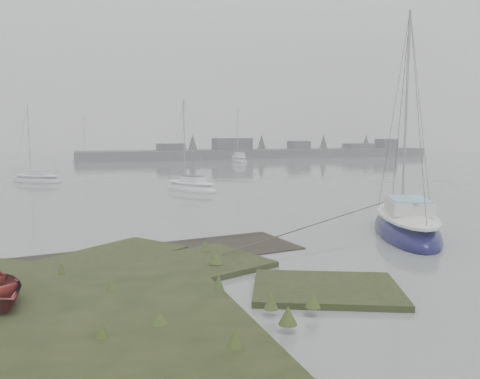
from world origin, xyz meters
name	(u,v)px	position (x,y,z in m)	size (l,w,h in m)	color
ground	(133,180)	(0.00, 30.00, 0.00)	(160.00, 160.00, 0.00)	slate
far_shoreline	(269,153)	(26.84, 61.90, 0.85)	(60.00, 8.00, 4.15)	#4C4F51
sailboat_main	(406,227)	(6.80, 4.17, 0.29)	(5.02, 6.75, 9.20)	#0B0B38
sailboat_white	(191,188)	(2.69, 20.85, 0.21)	(3.61, 4.92, 6.70)	white
sailboat_far_a	(37,180)	(-7.46, 30.56, 0.21)	(4.59, 4.27, 6.68)	#A9ADB3
sailboat_far_b	(239,160)	(17.72, 51.84, 0.26)	(2.79, 6.15, 8.37)	#B3B8BD
sailboat_far_c	(90,160)	(-1.97, 60.53, 0.22)	(5.16, 3.67, 7.00)	#9EA4A7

